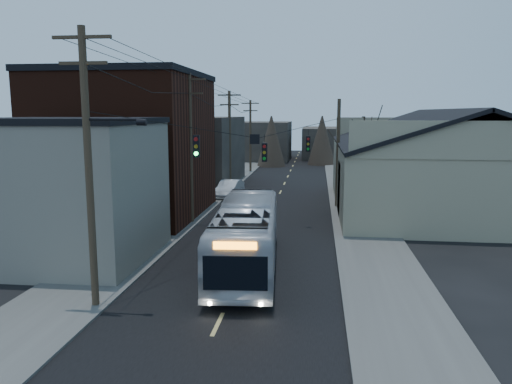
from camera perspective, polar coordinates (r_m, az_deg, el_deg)
ground at (r=16.61m, az=-5.82°, el=-17.61°), size 160.00×160.00×0.00m
road_surface at (r=45.20m, az=2.61°, el=-0.42°), size 9.00×110.00×0.02m
sidewalk_left at (r=46.14m, az=-5.46°, el=-0.20°), size 4.00×110.00×0.12m
sidewalk_right at (r=45.17m, az=10.86°, el=-0.52°), size 4.00×110.00×0.12m
building_clapboard at (r=26.82m, az=-20.60°, el=0.02°), size 8.00×8.00×7.00m
building_brick at (r=37.05m, az=-14.25°, el=4.99°), size 10.00×12.00×10.00m
building_left_far at (r=52.23m, az=-7.32°, el=4.65°), size 9.00×14.00×7.00m
warehouse at (r=40.89m, az=20.56°, el=1.81°), size 16.16×20.60×7.73m
building_far_left at (r=80.13m, az=0.27°, el=5.87°), size 10.00×12.00×6.00m
building_far_right at (r=84.68m, az=9.49°, el=5.58°), size 12.00×14.00×5.00m
bare_tree at (r=34.81m, az=12.10°, el=2.51°), size 0.40×0.40×7.20m
utility_lines at (r=39.22m, az=-2.56°, el=5.40°), size 11.24×45.28×10.50m
bus at (r=23.88m, az=-1.11°, el=-5.04°), size 3.56×11.86×3.26m
parked_car at (r=44.36m, az=-3.06°, el=0.38°), size 2.11×4.77×1.52m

